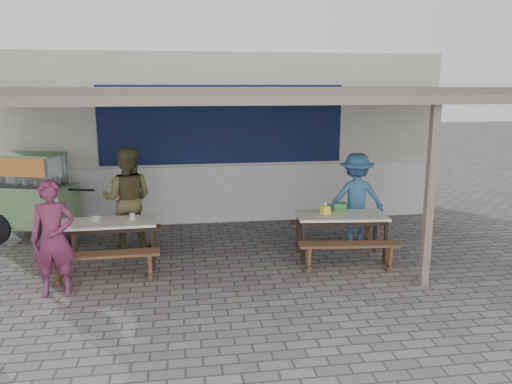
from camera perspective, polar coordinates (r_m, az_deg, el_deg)
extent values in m
plane|color=#625E59|center=(7.88, -0.17, -9.01)|extent=(60.00, 60.00, 0.00)
cube|color=beige|center=(10.98, -3.03, 6.38)|extent=(9.00, 1.20, 3.50)
cube|color=silver|center=(10.53, -2.61, -0.19)|extent=(9.00, 0.10, 1.20)
cube|color=#0E1543|center=(10.32, -3.81, 7.68)|extent=(5.00, 0.03, 1.60)
cube|color=#58524C|center=(8.34, -1.24, 11.49)|extent=(9.00, 4.20, 0.12)
cube|color=#706455|center=(6.32, 1.27, 10.41)|extent=(9.00, 0.12, 0.12)
cube|color=#706455|center=(7.39, 19.24, -0.18)|extent=(0.11, 0.11, 2.70)
cube|color=white|center=(8.16, -16.56, -3.38)|extent=(1.51, 0.70, 0.04)
cube|color=black|center=(8.18, -16.54, -3.79)|extent=(1.41, 0.60, 0.06)
cube|color=black|center=(8.12, -21.47, -6.58)|extent=(0.05, 0.05, 0.71)
cube|color=black|center=(7.95, -11.67, -6.35)|extent=(0.05, 0.05, 0.71)
cube|color=black|center=(8.63, -20.77, -5.43)|extent=(0.05, 0.05, 0.71)
cube|color=black|center=(8.47, -11.58, -5.19)|extent=(0.05, 0.05, 0.71)
cube|color=brown|center=(7.62, -16.97, -6.86)|extent=(1.60, 0.31, 0.04)
cube|color=brown|center=(7.80, -21.64, -8.51)|extent=(0.06, 0.28, 0.41)
cube|color=brown|center=(7.64, -11.99, -8.33)|extent=(0.06, 0.28, 0.41)
cube|color=brown|center=(8.87, -15.99, -4.13)|extent=(1.60, 0.31, 0.04)
cube|color=brown|center=(9.03, -20.01, -5.61)|extent=(0.06, 0.28, 0.41)
cube|color=brown|center=(8.89, -11.74, -5.40)|extent=(0.06, 0.28, 0.41)
cube|color=white|center=(8.37, 9.72, -2.67)|extent=(1.53, 0.87, 0.04)
cube|color=black|center=(8.38, 9.71, -3.06)|extent=(1.42, 0.76, 0.06)
cube|color=black|center=(8.07, 5.39, -5.86)|extent=(0.05, 0.05, 0.71)
cube|color=black|center=(8.36, 14.58, -5.57)|extent=(0.05, 0.05, 0.71)
cube|color=black|center=(8.64, 4.85, -4.65)|extent=(0.05, 0.05, 0.71)
cube|color=black|center=(8.91, 13.46, -4.43)|extent=(0.05, 0.05, 0.71)
cube|color=brown|center=(7.87, 10.59, -5.91)|extent=(1.58, 0.45, 0.04)
cube|color=brown|center=(7.83, 5.99, -7.61)|extent=(0.08, 0.28, 0.41)
cube|color=brown|center=(8.11, 14.91, -7.26)|extent=(0.08, 0.28, 0.41)
cube|color=brown|center=(9.03, 8.83, -3.52)|extent=(1.58, 0.45, 0.04)
cube|color=brown|center=(8.99, 4.82, -4.98)|extent=(0.08, 0.28, 0.41)
cube|color=brown|center=(9.23, 12.64, -4.77)|extent=(0.08, 0.28, 0.41)
cube|color=#719B67|center=(10.11, -23.91, -1.32)|extent=(1.56, 1.14, 0.73)
cube|color=#719B67|center=(10.20, -23.73, -3.42)|extent=(1.50, 1.08, 0.05)
cylinder|color=black|center=(9.57, -22.17, -4.26)|extent=(0.57, 0.24, 0.58)
cube|color=silver|center=(10.02, -24.48, 2.31)|extent=(1.28, 0.96, 0.57)
cube|color=#719B67|center=(9.98, -24.62, 3.93)|extent=(1.34, 1.01, 0.04)
cube|color=#EC3B37|center=(9.73, -25.62, 2.55)|extent=(0.99, 0.35, 0.33)
cylinder|color=black|center=(9.61, -19.95, 0.25)|extent=(0.70, 0.27, 0.04)
imported|color=#642542|center=(7.31, -22.16, -4.93)|extent=(0.60, 0.41, 1.61)
imported|color=brown|center=(8.93, -14.47, -0.78)|extent=(0.97, 0.81, 1.81)
imported|color=#336694|center=(9.28, 11.32, -0.67)|extent=(1.13, 0.73, 1.65)
cube|color=yellow|center=(8.37, 7.92, -2.01)|extent=(0.16, 0.16, 0.13)
cube|color=#306D32|center=(8.58, 9.60, -1.69)|extent=(0.23, 0.18, 0.14)
cylinder|color=beige|center=(8.19, -13.95, -2.69)|extent=(0.09, 0.09, 0.10)
imported|color=silver|center=(8.31, -17.85, -2.89)|extent=(0.20, 0.20, 0.04)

